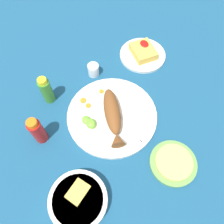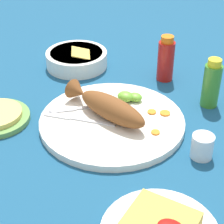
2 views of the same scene
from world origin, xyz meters
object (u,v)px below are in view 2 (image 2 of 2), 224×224
(hot_sauce_bottle_green, at_px, (211,84))
(salt_cup, at_px, (202,148))
(fried_fish, at_px, (107,106))
(fork_near, at_px, (75,118))
(guacamole_bowl, at_px, (77,58))
(main_plate, at_px, (112,122))
(hot_sauce_bottle_red, at_px, (166,59))
(fork_far, at_px, (80,108))

(hot_sauce_bottle_green, bearing_deg, salt_cup, -75.29)
(fried_fish, xyz_separation_m, fork_near, (-0.06, -0.05, -0.03))
(guacamole_bowl, bearing_deg, main_plate, -40.83)
(main_plate, relative_size, hot_sauce_bottle_red, 2.64)
(fork_near, bearing_deg, fork_far, -86.20)
(main_plate, height_order, salt_cup, salt_cup)
(main_plate, relative_size, guacamole_bowl, 1.89)
(guacamole_bowl, bearing_deg, fork_far, -54.02)
(guacamole_bowl, bearing_deg, fork_near, -56.65)
(fried_fish, xyz_separation_m, hot_sauce_bottle_red, (0.03, 0.28, 0.02))
(hot_sauce_bottle_red, xyz_separation_m, hot_sauce_bottle_green, (0.16, -0.07, -0.00))
(fork_near, height_order, fork_far, same)
(main_plate, bearing_deg, salt_cup, -1.46)
(fork_near, relative_size, hot_sauce_bottle_red, 1.33)
(fork_near, xyz_separation_m, guacamole_bowl, (-0.18, 0.27, 0.01))
(fork_near, height_order, guacamole_bowl, guacamole_bowl)
(hot_sauce_bottle_red, bearing_deg, fried_fish, -96.74)
(main_plate, height_order, guacamole_bowl, guacamole_bowl)
(hot_sauce_bottle_green, distance_m, guacamole_bowl, 0.44)
(fork_far, bearing_deg, hot_sauce_bottle_green, 176.90)
(fried_fish, bearing_deg, salt_cup, 10.71)
(main_plate, xyz_separation_m, fork_near, (-0.08, -0.05, 0.01))
(fork_near, height_order, salt_cup, salt_cup)
(main_plate, bearing_deg, fork_near, -149.12)
(fried_fish, distance_m, guacamole_bowl, 0.33)
(main_plate, height_order, fork_near, fork_near)
(fork_near, xyz_separation_m, hot_sauce_bottle_red, (0.10, 0.33, 0.05))
(fork_far, xyz_separation_m, hot_sauce_bottle_red, (0.11, 0.29, 0.05))
(main_plate, relative_size, fried_fish, 1.43)
(hot_sauce_bottle_red, bearing_deg, fork_far, -111.03)
(hot_sauce_bottle_red, bearing_deg, fork_near, -106.03)
(fork_near, bearing_deg, fried_fish, -154.42)
(hot_sauce_bottle_green, bearing_deg, hot_sauce_bottle_red, 155.75)
(main_plate, xyz_separation_m, guacamole_bowl, (-0.26, 0.22, 0.02))
(fried_fish, relative_size, salt_cup, 4.51)
(fork_far, height_order, hot_sauce_bottle_red, hot_sauce_bottle_red)
(fork_far, height_order, guacamole_bowl, guacamole_bowl)
(main_plate, distance_m, hot_sauce_bottle_green, 0.28)
(fork_far, xyz_separation_m, hot_sauce_bottle_green, (0.27, 0.21, 0.04))
(main_plate, bearing_deg, hot_sauce_bottle_red, 86.84)
(hot_sauce_bottle_red, xyz_separation_m, salt_cup, (0.22, -0.29, -0.04))
(main_plate, distance_m, salt_cup, 0.24)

